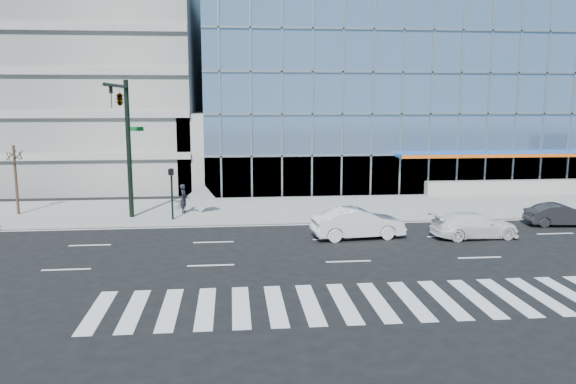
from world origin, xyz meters
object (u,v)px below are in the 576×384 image
Objects in this scene: traffic_signal at (123,115)px; dark_sedan at (560,215)px; tilted_panel at (201,198)px; street_tree_near at (14,155)px; white_suv at (475,225)px; pedestrian at (184,198)px; white_sedan at (358,223)px; ped_signal_post at (172,186)px.

traffic_signal reaches higher than dark_sedan.
street_tree_near is at bearing 169.98° from tilted_panel.
street_tree_near is at bearing 157.29° from traffic_signal.
dark_sedan is at bearing -20.93° from tilted_panel.
white_suv is 2.54× the size of pedestrian.
white_suv is 6.03m from white_sedan.
tilted_panel reaches higher than dark_sedan.
street_tree_near is at bearing 93.60° from pedestrian.
ped_signal_post is at bearing 87.02° from dark_sedan.
pedestrian is (-9.35, 6.80, 0.26)m from white_sedan.
traffic_signal reaches higher than ped_signal_post.
ped_signal_post reaches higher than white_suv.
white_sedan is (19.35, -7.34, -3.00)m from street_tree_near.
white_sedan is 2.66× the size of pedestrian.
street_tree_near is 3.25× the size of tilted_panel.
ped_signal_post is at bearing 58.09° from white_sedan.
tilted_panel reaches higher than white_suv.
dark_sedan is 20.90m from tilted_panel.
street_tree_near reaches higher than ped_signal_post.
white_suv reaches higher than dark_sedan.
ped_signal_post is at bearing -135.89° from tilted_panel.
pedestrian reaches higher than white_sedan.
white_sedan is (9.85, -4.78, -1.37)m from ped_signal_post.
pedestrian is 1.09m from tilted_panel.
white_suv is 6.38m from dark_sedan.
pedestrian is at bearing 76.29° from ped_signal_post.
tilted_panel is at bearing 60.08° from white_suv.
street_tree_near is at bearing 84.90° from dark_sedan.
pedestrian is 1.36× the size of tilted_panel.
pedestrian is at bearing 61.50° from white_suv.
pedestrian is (-21.35, 5.16, 0.41)m from dark_sedan.
ped_signal_post is 9.97m from street_tree_near.
white_suv is 17.02m from pedestrian.
street_tree_near is at bearing 63.22° from white_sedan.
pedestrian reaches higher than dark_sedan.
dark_sedan is at bearing -88.23° from white_sedan.
pedestrian is (9.99, -0.54, -2.74)m from street_tree_near.
white_suv is at bearing -17.28° from street_tree_near.
ped_signal_post is 2.72m from tilted_panel.
white_suv is (15.85, -5.33, -1.49)m from ped_signal_post.
street_tree_near is 10.38m from pedestrian.
ped_signal_post reaches higher than white_sedan.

